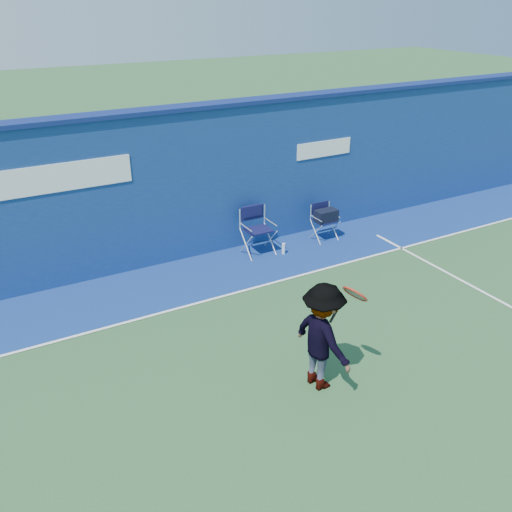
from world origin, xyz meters
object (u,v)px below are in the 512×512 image
directors_chair_right (325,225)px  water_bottle (284,249)px  tennis_player (322,337)px  directors_chair_left (258,239)px

directors_chair_right → water_bottle: size_ratio=3.34×
water_bottle → directors_chair_right: bearing=10.2°
water_bottle → tennis_player: 4.30m
directors_chair_left → water_bottle: directors_chair_left is taller
directors_chair_right → tennis_player: 5.06m
water_bottle → tennis_player: (-1.76, -3.86, 0.67)m
directors_chair_left → tennis_player: bearing=-107.4°
directors_chair_left → directors_chair_right: (1.65, -0.10, 0.01)m
directors_chair_right → tennis_player: (-2.96, -4.08, 0.45)m
directors_chair_left → tennis_player: 4.40m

